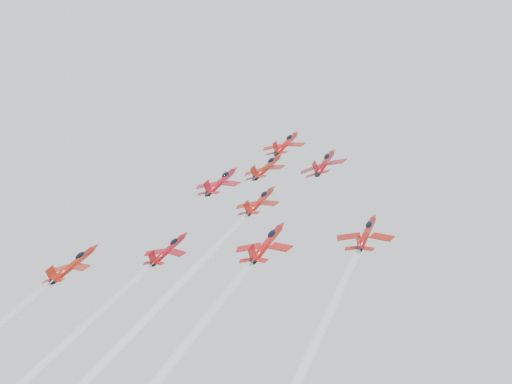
% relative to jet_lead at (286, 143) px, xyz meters
% --- Properties ---
extents(jet_lead, '(10.58, 12.90, 10.17)m').
position_rel_jet_lead_xyz_m(jet_lead, '(0.00, 0.00, 0.00)').
color(jet_lead, '#B01210').
extents(jet_row2_left, '(10.50, 12.80, 10.09)m').
position_rel_jet_lead_xyz_m(jet_row2_left, '(-8.38, -14.40, -11.22)').
color(jet_row2_left, '#A8101C').
extents(jet_row2_center, '(9.96, 12.14, 9.57)m').
position_rel_jet_lead_xyz_m(jet_row2_center, '(0.53, -10.59, -8.25)').
color(jet_row2_center, maroon).
extents(jet_row2_right, '(10.02, 12.21, 9.63)m').
position_rel_jet_lead_xyz_m(jet_row2_right, '(14.23, -12.54, -9.78)').
color(jet_row2_right, maroon).
extents(jet_center, '(8.95, 77.63, 60.85)m').
position_rel_jet_lead_xyz_m(jet_center, '(6.02, -58.71, -45.83)').
color(jet_center, '#A81810').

